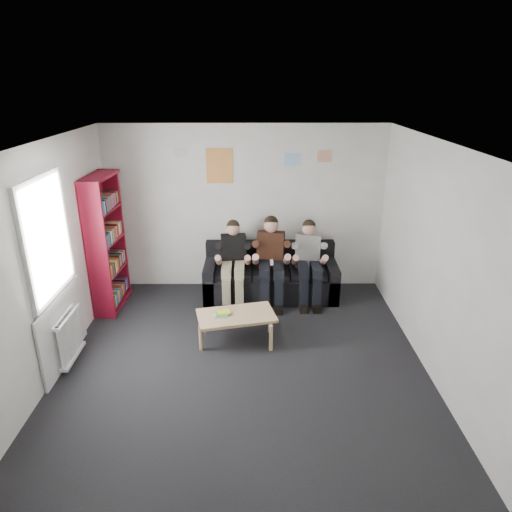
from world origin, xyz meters
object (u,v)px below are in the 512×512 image
(coffee_table, at_px, (236,318))
(person_left, at_px, (233,263))
(bookshelf, at_px, (107,243))
(person_right, at_px, (309,263))
(sofa, at_px, (270,278))
(person_middle, at_px, (271,261))

(coffee_table, relative_size, person_left, 0.79)
(bookshelf, distance_m, person_right, 3.10)
(coffee_table, bearing_deg, sofa, 70.53)
(bookshelf, xyz_separation_m, person_middle, (2.48, 0.15, -0.36))
(person_right, bearing_deg, coffee_table, -124.29)
(coffee_table, distance_m, person_middle, 1.37)
(sofa, xyz_separation_m, person_middle, (0.00, -0.20, 0.37))
(sofa, relative_size, bookshelf, 1.03)
(bookshelf, relative_size, person_middle, 1.52)
(sofa, relative_size, coffee_table, 2.09)
(sofa, distance_m, coffee_table, 1.52)
(coffee_table, relative_size, person_right, 0.79)
(sofa, distance_m, person_left, 0.71)
(person_left, bearing_deg, bookshelf, 178.74)
(coffee_table, bearing_deg, person_left, 93.88)
(person_right, bearing_deg, bookshelf, -169.78)
(coffee_table, xyz_separation_m, person_left, (-0.08, 1.24, 0.28))
(sofa, relative_size, person_right, 1.65)
(sofa, height_order, person_middle, person_middle)
(person_left, bearing_deg, person_right, -6.05)
(person_middle, bearing_deg, sofa, 98.15)
(bookshelf, bearing_deg, coffee_table, -24.98)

